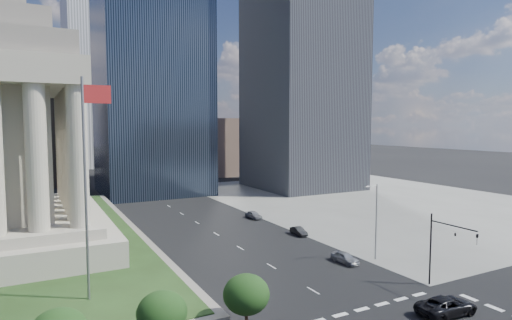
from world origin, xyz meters
TOP-DOWN VIEW (x-y plane):
  - ground at (0.00, 100.00)m, footprint 500.00×500.00m
  - sidewalk_ne at (46.00, 60.00)m, footprint 68.00×90.00m
  - flagpole at (-21.83, 24.00)m, footprint 2.52×0.24m
  - midrise_glass at (2.00, 95.00)m, footprint 26.00×26.00m
  - highrise_ne at (42.00, 85.00)m, footprint 26.00×28.00m
  - building_filler_ne at (32.00, 130.00)m, footprint 20.00×30.00m
  - building_filler_nw at (-30.00, 130.00)m, footprint 24.00×30.00m
  - traffic_signal_ne at (12.50, 13.70)m, footprint 0.30×5.74m
  - street_lamp_north at (13.33, 25.00)m, footprint 2.13×0.22m
  - pickup_truck at (7.65, 9.47)m, footprint 3.11×6.20m
  - parked_sedan_near at (9.00, 25.69)m, footprint 4.22×1.83m
  - parked_sedan_mid at (11.50, 40.22)m, footprint 1.58×3.88m
  - parked_sedan_far at (10.67, 54.38)m, footprint 4.34×1.99m

SIDE VIEW (x-z plane):
  - ground at x=0.00m, z-range 0.00..0.00m
  - sidewalk_ne at x=46.00m, z-range 0.00..0.03m
  - parked_sedan_mid at x=11.50m, z-range 0.00..1.25m
  - parked_sedan_near at x=9.00m, z-range 0.00..1.42m
  - parked_sedan_far at x=10.67m, z-range 0.00..1.44m
  - pickup_truck at x=7.65m, z-range 0.00..1.69m
  - traffic_signal_ne at x=12.50m, z-range 1.25..9.25m
  - street_lamp_north at x=13.33m, z-range 0.66..10.66m
  - building_filler_ne at x=32.00m, z-range 0.00..20.00m
  - flagpole at x=-21.83m, z-range 3.11..23.11m
  - building_filler_nw at x=-30.00m, z-range 0.00..28.00m
  - midrise_glass at x=2.00m, z-range 0.00..60.00m
  - highrise_ne at x=42.00m, z-range 0.00..100.00m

